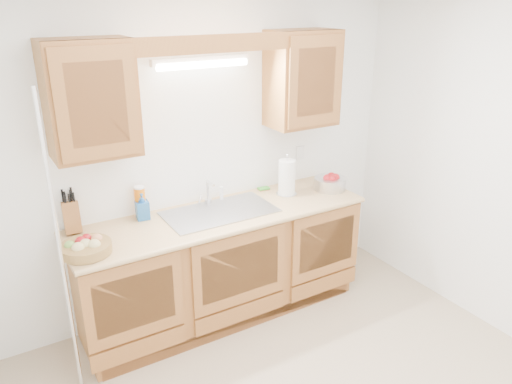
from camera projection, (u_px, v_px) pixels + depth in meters
room at (319, 230)px, 2.71m from camera, size 3.52×3.50×2.50m
base_cabinets at (222, 265)px, 3.97m from camera, size 2.20×0.60×0.86m
countertop at (221, 216)px, 3.79m from camera, size 2.30×0.63×0.04m
upper_cabinet_left at (90, 99)px, 3.17m from camera, size 0.55×0.33×0.75m
upper_cabinet_right at (302, 79)px, 3.97m from camera, size 0.55×0.33×0.75m
valance at (216, 44)px, 3.34m from camera, size 2.20×0.05×0.12m
fluorescent_fixture at (202, 62)px, 3.57m from camera, size 0.76×0.08×0.08m
sink at (220, 221)px, 3.83m from camera, size 0.84×0.46×0.36m
wire_shelf_pole at (61, 254)px, 2.98m from camera, size 0.03×0.03×2.00m
outlet_plate at (300, 153)px, 4.39m from camera, size 0.08×0.01×0.12m
fruit_basket at (86, 247)px, 3.18m from camera, size 0.41×0.41×0.10m
knife_block at (71, 216)px, 3.46m from camera, size 0.13×0.19×0.32m
orange_canister at (140, 202)px, 3.68m from camera, size 0.09×0.09×0.24m
soap_bottle at (142, 206)px, 3.65m from camera, size 0.10×0.10×0.21m
sponge at (264, 189)px, 4.25m from camera, size 0.10×0.07×0.02m
paper_towel at (287, 178)px, 4.09m from camera, size 0.18×0.18×0.35m
apple_bowl at (330, 182)px, 4.24m from camera, size 0.30×0.30×0.14m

